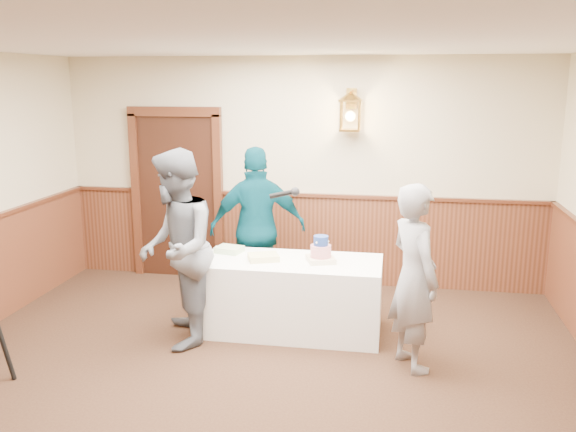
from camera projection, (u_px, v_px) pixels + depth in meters
name	position (u px, v px, depth m)	size (l,w,h in m)	color
ground	(229.00, 431.00, 4.47)	(7.00, 7.00, 0.00)	#321C13
room_shell	(233.00, 216.00, 4.58)	(6.02, 7.02, 2.81)	beige
display_table	(291.00, 296.00, 6.19)	(1.80, 0.80, 0.75)	white
tiered_cake	(321.00, 252.00, 6.03)	(0.33, 0.33, 0.27)	beige
sheet_cake_yellow	(263.00, 257.00, 6.10)	(0.29, 0.22, 0.06)	#F7E993
sheet_cake_green	(229.00, 249.00, 6.38)	(0.26, 0.21, 0.06)	#C3EDA7
interviewer	(176.00, 249.00, 5.78)	(1.64, 1.10, 1.90)	slate
baker	(414.00, 277.00, 5.31)	(0.61, 0.40, 1.67)	gray
assistant_p	(258.00, 228.00, 6.76)	(1.06, 0.44, 1.81)	#063C4A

